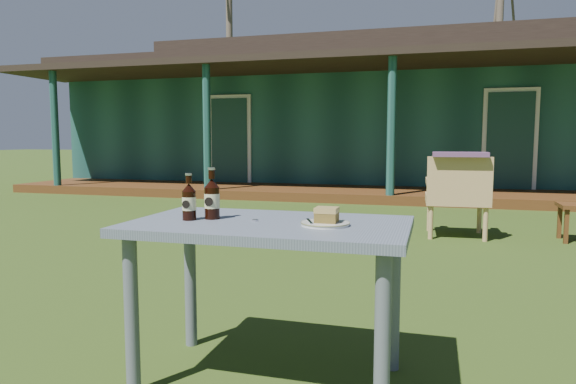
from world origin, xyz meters
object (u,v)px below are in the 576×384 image
(armchair_left, at_px, (457,192))
(cake_slice, at_px, (327,215))
(cola_bottle_far, at_px, (189,201))
(cola_bottle_near, at_px, (212,198))
(plate, at_px, (325,223))
(cafe_table, at_px, (269,245))

(armchair_left, bearing_deg, cake_slice, -100.13)
(cola_bottle_far, relative_size, armchair_left, 0.23)
(cola_bottle_near, bearing_deg, cola_bottle_far, -146.01)
(plate, xyz_separation_m, armchair_left, (0.68, 3.79, -0.23))
(cafe_table, relative_size, plate, 5.88)
(cola_bottle_near, height_order, cola_bottle_far, cola_bottle_near)
(cola_bottle_near, bearing_deg, armchair_left, 72.17)
(cake_slice, bearing_deg, plate, -174.56)
(cafe_table, bearing_deg, cola_bottle_far, -171.90)
(plate, xyz_separation_m, cola_bottle_near, (-0.53, 0.03, 0.08))
(cafe_table, xyz_separation_m, cola_bottle_near, (-0.27, 0.01, 0.19))
(plate, height_order, armchair_left, armchair_left)
(cafe_table, distance_m, plate, 0.28)
(cola_bottle_far, distance_m, armchair_left, 4.04)
(cake_slice, distance_m, cola_bottle_far, 0.62)
(armchair_left, bearing_deg, plate, -100.21)
(cafe_table, distance_m, cola_bottle_far, 0.40)
(cola_bottle_near, distance_m, cola_bottle_far, 0.10)
(plate, bearing_deg, cafe_table, 173.92)
(cafe_table, height_order, cake_slice, cake_slice)
(cake_slice, bearing_deg, cola_bottle_far, -177.77)
(cola_bottle_near, relative_size, cola_bottle_far, 1.11)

